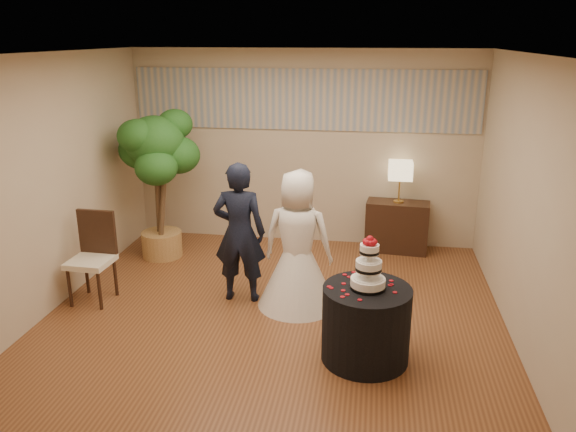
% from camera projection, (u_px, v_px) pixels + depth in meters
% --- Properties ---
extents(floor, '(5.00, 5.00, 0.00)m').
position_uv_depth(floor, '(274.00, 317.00, 6.20)').
color(floor, brown).
rests_on(floor, ground).
extents(ceiling, '(5.00, 5.00, 0.00)m').
position_uv_depth(ceiling, '(271.00, 54.00, 5.34)').
color(ceiling, white).
rests_on(ceiling, wall_back).
extents(wall_back, '(5.00, 0.06, 2.80)m').
position_uv_depth(wall_back, '(303.00, 149.00, 8.12)').
color(wall_back, '#C1AD8F').
rests_on(wall_back, ground).
extents(wall_front, '(5.00, 0.06, 2.80)m').
position_uv_depth(wall_front, '(199.00, 305.00, 3.42)').
color(wall_front, '#C1AD8F').
rests_on(wall_front, ground).
extents(wall_left, '(0.06, 5.00, 2.80)m').
position_uv_depth(wall_left, '(48.00, 185.00, 6.13)').
color(wall_left, '#C1AD8F').
rests_on(wall_left, ground).
extents(wall_right, '(0.06, 5.00, 2.80)m').
position_uv_depth(wall_right, '(527.00, 206.00, 5.40)').
color(wall_right, '#C1AD8F').
rests_on(wall_right, ground).
extents(mural_border, '(4.90, 0.02, 0.85)m').
position_uv_depth(mural_border, '(304.00, 100.00, 7.88)').
color(mural_border, '#9F9D97').
rests_on(mural_border, wall_back).
extents(groom, '(0.62, 0.42, 1.64)m').
position_uv_depth(groom, '(239.00, 233.00, 6.39)').
color(groom, black).
rests_on(groom, floor).
extents(bride, '(0.98, 0.98, 1.59)m').
position_uv_depth(bride, '(298.00, 240.00, 6.24)').
color(bride, white).
rests_on(bride, floor).
extents(cake_table, '(0.92, 0.92, 0.74)m').
position_uv_depth(cake_table, '(366.00, 324.00, 5.30)').
color(cake_table, black).
rests_on(cake_table, floor).
extents(wedding_cake, '(0.33, 0.33, 0.52)m').
position_uv_depth(wedding_cake, '(369.00, 262.00, 5.10)').
color(wedding_cake, white).
rests_on(wedding_cake, cake_table).
extents(console, '(0.90, 0.46, 0.73)m').
position_uv_depth(console, '(397.00, 227.00, 8.00)').
color(console, black).
rests_on(console, floor).
extents(table_lamp, '(0.33, 0.33, 0.58)m').
position_uv_depth(table_lamp, '(400.00, 182.00, 7.80)').
color(table_lamp, beige).
rests_on(table_lamp, console).
extents(ficus_tree, '(1.23, 1.23, 2.07)m').
position_uv_depth(ficus_tree, '(158.00, 185.00, 7.59)').
color(ficus_tree, '#22581D').
rests_on(ficus_tree, floor).
extents(side_chair, '(0.50, 0.52, 1.05)m').
position_uv_depth(side_chair, '(90.00, 259.00, 6.42)').
color(side_chair, black).
rests_on(side_chair, floor).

